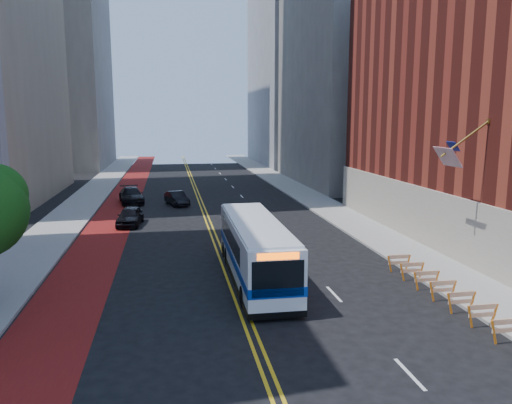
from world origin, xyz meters
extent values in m
plane|color=black|center=(0.00, 0.00, 0.00)|extent=(160.00, 160.00, 0.00)
cube|color=gray|center=(-12.00, 30.00, 0.07)|extent=(4.00, 140.00, 0.15)
cube|color=gray|center=(12.00, 30.00, 0.07)|extent=(4.00, 140.00, 0.15)
cube|color=maroon|center=(-8.10, 30.00, 0.00)|extent=(3.60, 140.00, 0.01)
cube|color=gold|center=(-0.18, 30.00, 0.00)|extent=(0.14, 140.00, 0.01)
cube|color=gold|center=(0.18, 30.00, 0.00)|extent=(0.14, 140.00, 0.01)
cube|color=silver|center=(4.80, -2.00, 0.01)|extent=(0.14, 2.20, 0.01)
cube|color=silver|center=(4.80, 6.00, 0.01)|extent=(0.14, 2.20, 0.01)
cube|color=silver|center=(4.80, 14.00, 0.01)|extent=(0.14, 2.20, 0.01)
cube|color=silver|center=(4.80, 22.00, 0.01)|extent=(0.14, 2.20, 0.01)
cube|color=silver|center=(4.80, 30.00, 0.01)|extent=(0.14, 2.20, 0.01)
cube|color=silver|center=(4.80, 38.00, 0.01)|extent=(0.14, 2.20, 0.01)
cube|color=silver|center=(4.80, 46.00, 0.01)|extent=(0.14, 2.20, 0.01)
cube|color=silver|center=(4.80, 54.00, 0.01)|extent=(0.14, 2.20, 0.01)
cube|color=silver|center=(4.80, 62.00, 0.01)|extent=(0.14, 2.20, 0.01)
cube|color=silver|center=(4.80, 70.00, 0.01)|extent=(0.14, 2.20, 0.01)
cube|color=silver|center=(4.80, 78.00, 0.01)|extent=(0.14, 2.20, 0.01)
cube|color=silver|center=(4.80, 86.00, 0.01)|extent=(0.14, 2.20, 0.01)
cube|color=#9E9384|center=(14.05, 12.00, 2.00)|extent=(0.50, 36.00, 4.00)
cube|color=black|center=(14.15, 6.00, 1.10)|extent=(0.35, 2.80, 2.20)
cube|color=black|center=(14.15, 13.00, 1.10)|extent=(0.35, 2.80, 2.20)
cube|color=black|center=(14.15, 20.00, 1.10)|extent=(0.35, 2.80, 2.20)
cube|color=#A57F33|center=(14.05, 8.00, 8.50)|extent=(0.25, 0.25, 0.25)
cylinder|color=#A57F33|center=(12.70, 8.00, 7.60)|extent=(2.85, 0.12, 2.05)
cube|color=#B21419|center=(11.70, 8.00, 6.60)|extent=(0.75, 1.90, 1.05)
cube|color=navy|center=(12.25, 8.45, 7.15)|extent=(0.39, 0.85, 0.52)
cube|color=slate|center=(23.00, 48.00, 20.00)|extent=(18.00, 26.00, 40.00)
cube|color=gray|center=(24.00, 78.00, 27.50)|extent=(20.00, 28.00, 55.00)
cube|color=orange|center=(9.05, -0.45, 0.50)|extent=(0.32, 0.06, 0.99)
cube|color=orange|center=(9.60, -0.45, 0.90)|extent=(1.25, 0.05, 0.22)
cube|color=orange|center=(9.60, -0.45, 0.55)|extent=(1.25, 0.05, 0.18)
cube|color=orange|center=(9.05, 1.10, 0.50)|extent=(0.32, 0.06, 0.99)
cube|color=orange|center=(10.15, 1.10, 0.50)|extent=(0.32, 0.06, 0.99)
cube|color=orange|center=(9.60, 1.10, 0.90)|extent=(1.25, 0.05, 0.22)
cube|color=orange|center=(9.60, 1.10, 0.55)|extent=(1.25, 0.05, 0.18)
cube|color=orange|center=(9.05, 2.65, 0.50)|extent=(0.32, 0.06, 0.99)
cube|color=orange|center=(10.15, 2.65, 0.50)|extent=(0.32, 0.06, 0.99)
cube|color=orange|center=(9.60, 2.65, 0.90)|extent=(1.25, 0.05, 0.22)
cube|color=orange|center=(9.60, 2.65, 0.55)|extent=(1.25, 0.05, 0.18)
cube|color=orange|center=(9.05, 4.20, 0.50)|extent=(0.32, 0.06, 0.99)
cube|color=orange|center=(10.15, 4.20, 0.50)|extent=(0.32, 0.06, 0.99)
cube|color=orange|center=(9.60, 4.20, 0.90)|extent=(1.25, 0.05, 0.22)
cube|color=orange|center=(9.60, 4.20, 0.55)|extent=(1.25, 0.05, 0.18)
cube|color=orange|center=(9.05, 5.75, 0.50)|extent=(0.32, 0.06, 0.99)
cube|color=orange|center=(10.15, 5.75, 0.50)|extent=(0.32, 0.06, 0.99)
cube|color=orange|center=(9.60, 5.75, 0.90)|extent=(1.25, 0.05, 0.22)
cube|color=orange|center=(9.60, 5.75, 0.55)|extent=(1.25, 0.05, 0.18)
cube|color=orange|center=(9.05, 7.30, 0.50)|extent=(0.32, 0.06, 0.99)
cube|color=orange|center=(10.15, 7.30, 0.50)|extent=(0.32, 0.06, 0.99)
cube|color=orange|center=(9.60, 7.30, 0.90)|extent=(1.25, 0.05, 0.22)
cube|color=orange|center=(9.60, 7.30, 0.55)|extent=(1.25, 0.05, 0.18)
cube|color=orange|center=(9.05, 8.85, 0.50)|extent=(0.32, 0.06, 0.99)
cube|color=orange|center=(10.15, 8.85, 0.50)|extent=(0.32, 0.06, 0.99)
cube|color=orange|center=(9.60, 8.85, 0.90)|extent=(1.25, 0.05, 0.22)
cube|color=orange|center=(9.60, 8.85, 0.55)|extent=(1.25, 0.05, 0.18)
cube|color=silver|center=(1.32, 8.90, 1.75)|extent=(2.69, 11.87, 2.81)
cube|color=navy|center=(1.32, 8.90, 1.33)|extent=(2.73, 11.91, 0.44)
cube|color=black|center=(1.33, 9.69, 2.22)|extent=(2.70, 8.32, 0.94)
cube|color=black|center=(1.26, 3.01, 1.97)|extent=(2.26, 0.12, 1.58)
cube|color=black|center=(1.38, 14.79, 2.17)|extent=(2.05, 0.12, 0.99)
cube|color=#FF5905|center=(1.26, 3.00, 2.96)|extent=(1.80, 0.10, 0.30)
cube|color=silver|center=(1.32, 8.90, 3.21)|extent=(2.55, 11.28, 0.12)
cube|color=black|center=(1.32, 8.90, 0.35)|extent=(2.72, 11.90, 0.30)
cylinder|color=black|center=(0.12, 5.12, 0.49)|extent=(0.31, 0.99, 0.99)
cylinder|color=black|center=(2.45, 5.10, 0.49)|extent=(0.31, 0.99, 0.99)
cylinder|color=black|center=(0.19, 12.23, 0.49)|extent=(0.31, 0.99, 0.99)
cylinder|color=black|center=(2.52, 12.21, 0.49)|extent=(0.31, 0.99, 0.99)
cylinder|color=black|center=(0.21, 13.65, 0.49)|extent=(0.31, 0.99, 0.99)
cylinder|color=black|center=(2.53, 13.63, 0.49)|extent=(0.31, 0.99, 0.99)
imported|color=black|center=(-6.41, 24.46, 0.75)|extent=(2.25, 4.59, 1.51)
imported|color=black|center=(-2.47, 33.52, 0.69)|extent=(2.60, 4.42, 1.38)
imported|color=black|center=(-7.07, 35.54, 0.80)|extent=(3.10, 5.80, 1.60)
camera|label=1|loc=(-3.12, -16.73, 8.66)|focal=35.00mm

